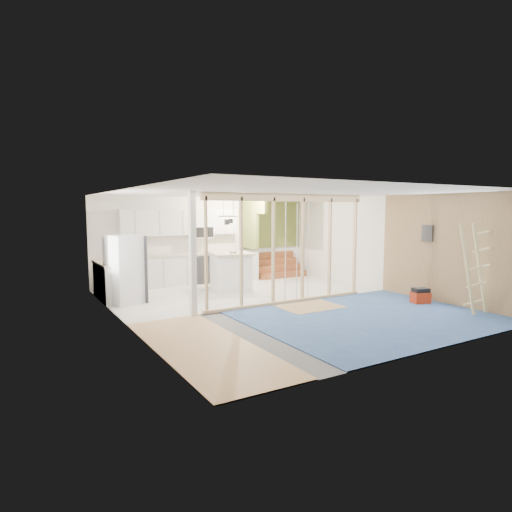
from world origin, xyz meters
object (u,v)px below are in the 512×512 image
island (231,272)px  toolbox (420,296)px  ladder (475,269)px  fridge (125,270)px

island → toolbox: 4.93m
island → ladder: 6.03m
fridge → ladder: bearing=-57.5°
fridge → ladder: 7.76m
fridge → island: size_ratio=1.31×
fridge → island: bearing=-13.3°
ladder → island: bearing=142.3°
fridge → island: fridge is taller
island → toolbox: bearing=-40.3°
ladder → fridge: bearing=162.4°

